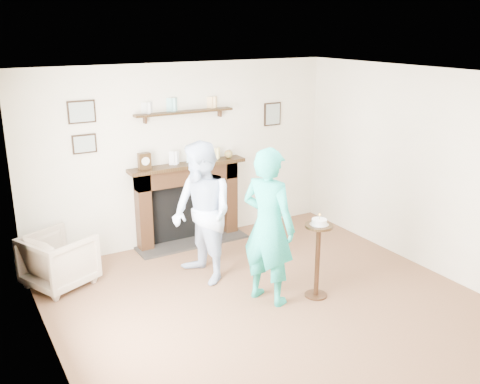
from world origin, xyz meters
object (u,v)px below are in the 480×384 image
Objects in this scene: armchair at (62,285)px; pedestal_table at (318,246)px; man at (204,279)px; woman at (267,299)px.

pedestal_table is at bearing -149.93° from armchair.
pedestal_table reaches higher than man.
man is 1.70× the size of pedestal_table.
man is at bearing 132.31° from pedestal_table.
woman is at bearing 158.21° from pedestal_table.
pedestal_table reaches higher than armchair.
woman is (0.40, -0.81, 0.00)m from man.
pedestal_table is (0.93, -1.02, 0.61)m from man.
armchair is 1.69m from man.
armchair is at bearing 28.13° from woman.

